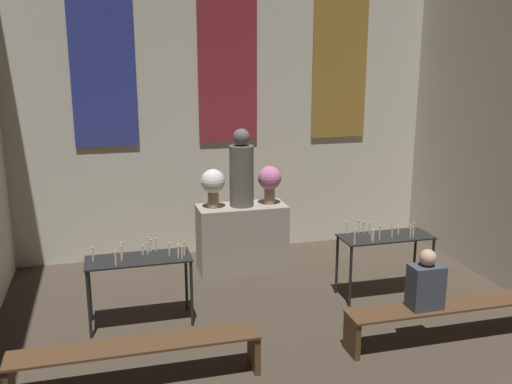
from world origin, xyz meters
The scene contains 10 objects.
wall_back centered at (0.00, 9.65, 2.83)m, with size 6.79×0.16×5.59m.
altar centered at (0.00, 8.72, 0.48)m, with size 1.30×0.56×0.97m.
statue centered at (0.00, 8.72, 1.48)m, with size 0.35×0.35×1.13m.
flower_vase_left centered at (-0.42, 8.72, 1.32)m, with size 0.35×0.35×0.56m.
flower_vase_right centered at (0.42, 8.72, 1.32)m, with size 0.35×0.35×0.56m.
candle_rack_left centered at (-1.57, 7.29, 0.72)m, with size 1.21×0.49×1.02m.
candle_rack_right centered at (1.58, 7.29, 0.72)m, with size 1.21×0.49×1.02m.
pew_back_left centered at (-1.70, 5.99, 0.33)m, with size 2.39×0.36×0.43m.
pew_back_right centered at (1.70, 5.99, 0.33)m, with size 2.39×0.36×0.43m.
person_seated centered at (1.38, 5.99, 0.72)m, with size 0.36×0.24×0.67m.
Camera 1 is at (-1.88, 0.92, 3.15)m, focal length 40.00 mm.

